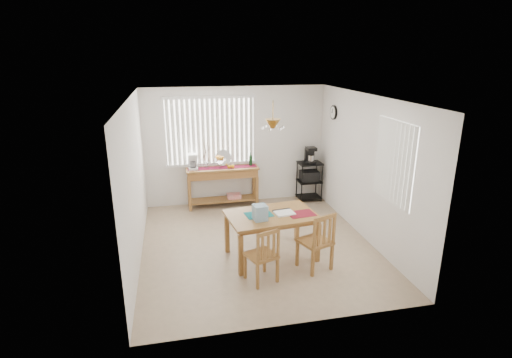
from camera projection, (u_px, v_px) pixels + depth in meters
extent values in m
cube|color=tan|center=(257.00, 244.00, 7.15)|extent=(4.00, 4.50, 0.01)
cube|color=white|center=(235.00, 145.00, 8.90)|extent=(4.00, 0.10, 2.60)
cube|color=white|center=(299.00, 232.00, 4.61)|extent=(4.00, 0.10, 2.60)
cube|color=white|center=(131.00, 183.00, 6.35)|extent=(0.10, 4.50, 2.60)
cube|color=white|center=(368.00, 168.00, 7.16)|extent=(0.10, 4.50, 2.60)
cube|color=white|center=(257.00, 94.00, 6.34)|extent=(4.00, 4.50, 0.10)
cube|color=white|center=(210.00, 131.00, 8.63)|extent=(1.90, 0.01, 1.40)
cube|color=white|center=(168.00, 133.00, 8.45)|extent=(0.07, 0.03, 1.40)
cube|color=white|center=(173.00, 133.00, 8.47)|extent=(0.07, 0.03, 1.40)
cube|color=white|center=(178.00, 133.00, 8.49)|extent=(0.07, 0.03, 1.40)
cube|color=white|center=(183.00, 132.00, 8.51)|extent=(0.07, 0.03, 1.40)
cube|color=white|center=(188.00, 132.00, 8.53)|extent=(0.07, 0.03, 1.40)
cube|color=white|center=(193.00, 132.00, 8.55)|extent=(0.07, 0.03, 1.40)
cube|color=white|center=(198.00, 132.00, 8.57)|extent=(0.07, 0.03, 1.40)
cube|color=white|center=(203.00, 132.00, 8.59)|extent=(0.07, 0.03, 1.40)
cube|color=white|center=(208.00, 132.00, 8.61)|extent=(0.07, 0.03, 1.40)
cube|color=white|center=(213.00, 131.00, 8.63)|extent=(0.07, 0.03, 1.40)
cube|color=white|center=(218.00, 131.00, 8.65)|extent=(0.07, 0.03, 1.40)
cube|color=white|center=(223.00, 131.00, 8.67)|extent=(0.07, 0.03, 1.40)
cube|color=white|center=(227.00, 131.00, 8.70)|extent=(0.07, 0.03, 1.40)
cube|color=white|center=(232.00, 131.00, 8.72)|extent=(0.07, 0.03, 1.40)
cube|color=white|center=(237.00, 130.00, 8.74)|extent=(0.07, 0.03, 1.40)
cube|color=white|center=(242.00, 130.00, 8.76)|extent=(0.07, 0.03, 1.40)
cube|color=white|center=(246.00, 130.00, 8.78)|extent=(0.07, 0.03, 1.40)
cube|color=white|center=(251.00, 130.00, 8.80)|extent=(0.07, 0.03, 1.40)
cube|color=white|center=(212.00, 164.00, 8.83)|extent=(1.98, 0.06, 0.06)
cube|color=white|center=(209.00, 97.00, 8.39)|extent=(1.98, 0.06, 0.06)
cube|color=white|center=(394.00, 162.00, 6.20)|extent=(0.01, 1.10, 1.30)
cube|color=white|center=(412.00, 171.00, 5.74)|extent=(0.03, 0.07, 1.30)
cube|color=white|center=(408.00, 169.00, 5.84)|extent=(0.03, 0.07, 1.30)
cube|color=white|center=(403.00, 167.00, 5.94)|extent=(0.03, 0.07, 1.30)
cube|color=white|center=(399.00, 165.00, 6.05)|extent=(0.03, 0.07, 1.30)
cube|color=white|center=(396.00, 163.00, 6.15)|extent=(0.03, 0.07, 1.30)
cube|color=white|center=(392.00, 161.00, 6.25)|extent=(0.03, 0.07, 1.30)
cube|color=white|center=(388.00, 160.00, 6.35)|extent=(0.03, 0.07, 1.30)
cube|color=white|center=(385.00, 158.00, 6.46)|extent=(0.03, 0.07, 1.30)
cube|color=white|center=(381.00, 156.00, 6.56)|extent=(0.03, 0.07, 1.30)
cube|color=white|center=(378.00, 155.00, 6.66)|extent=(0.03, 0.07, 1.30)
cylinder|color=black|center=(334.00, 112.00, 8.35)|extent=(0.04, 0.30, 0.30)
cylinder|color=white|center=(333.00, 112.00, 8.35)|extent=(0.01, 0.25, 0.25)
cylinder|color=olive|center=(273.00, 112.00, 5.99)|extent=(0.01, 0.01, 0.34)
cone|color=olive|center=(273.00, 124.00, 6.04)|extent=(0.24, 0.24, 0.14)
sphere|color=white|center=(283.00, 127.00, 6.09)|extent=(0.05, 0.05, 0.05)
sphere|color=white|center=(275.00, 126.00, 6.21)|extent=(0.05, 0.05, 0.05)
sphere|color=white|center=(265.00, 126.00, 6.18)|extent=(0.05, 0.05, 0.05)
sphere|color=white|center=(262.00, 128.00, 6.03)|extent=(0.05, 0.05, 0.05)
sphere|color=white|center=(270.00, 129.00, 5.92)|extent=(0.05, 0.05, 0.05)
sphere|color=white|center=(280.00, 129.00, 5.95)|extent=(0.05, 0.05, 0.05)
cube|color=olive|center=(222.00, 169.00, 8.69)|extent=(1.57, 0.44, 0.04)
cube|color=#A26935|center=(222.00, 173.00, 8.72)|extent=(1.51, 0.40, 0.16)
cube|color=olive|center=(190.00, 196.00, 8.54)|extent=(0.06, 0.06, 0.68)
cube|color=olive|center=(257.00, 192.00, 8.84)|extent=(0.06, 0.06, 0.68)
cube|color=olive|center=(189.00, 191.00, 8.87)|extent=(0.06, 0.06, 0.68)
cube|color=olive|center=(254.00, 187.00, 9.16)|extent=(0.06, 0.06, 0.68)
cube|color=olive|center=(223.00, 199.00, 8.91)|extent=(1.45, 0.38, 0.03)
cube|color=red|center=(234.00, 196.00, 8.94)|extent=(0.29, 0.22, 0.10)
cube|color=maroon|center=(222.00, 168.00, 8.68)|extent=(1.49, 0.24, 0.01)
cube|color=white|center=(193.00, 168.00, 8.55)|extent=(0.20, 0.24, 0.05)
cube|color=white|center=(193.00, 162.00, 8.59)|extent=(0.20, 0.08, 0.29)
cube|color=white|center=(193.00, 156.00, 8.45)|extent=(0.20, 0.22, 0.07)
cylinder|color=white|center=(193.00, 165.00, 8.50)|extent=(0.13, 0.13, 0.13)
cylinder|color=white|center=(220.00, 166.00, 8.64)|extent=(0.05, 0.05, 0.10)
cone|color=white|center=(220.00, 162.00, 8.61)|extent=(0.26, 0.26, 0.09)
sphere|color=#B94818|center=(222.00, 158.00, 8.60)|extent=(0.08, 0.08, 0.08)
sphere|color=#B94818|center=(220.00, 157.00, 8.63)|extent=(0.08, 0.08, 0.08)
sphere|color=#B94818|center=(218.00, 158.00, 8.58)|extent=(0.08, 0.08, 0.08)
sphere|color=#B94818|center=(220.00, 159.00, 8.54)|extent=(0.08, 0.08, 0.08)
sphere|color=orange|center=(229.00, 167.00, 8.63)|extent=(0.08, 0.08, 0.08)
sphere|color=orange|center=(233.00, 166.00, 8.64)|extent=(0.08, 0.08, 0.08)
cylinder|color=silver|center=(223.00, 158.00, 8.81)|extent=(0.35, 0.09, 0.35)
cylinder|color=white|center=(206.00, 165.00, 8.64)|extent=(0.08, 0.08, 0.14)
cylinder|color=#4C3823|center=(206.00, 152.00, 8.55)|extent=(0.08, 0.04, 0.44)
cylinder|color=#4C3823|center=(206.00, 151.00, 8.55)|extent=(0.13, 0.06, 0.47)
cylinder|color=#4C3823|center=(206.00, 153.00, 8.56)|extent=(0.17, 0.08, 0.36)
cylinder|color=#4C3823|center=(206.00, 150.00, 8.54)|extent=(0.05, 0.03, 0.54)
cylinder|color=#4C3823|center=(206.00, 153.00, 8.57)|extent=(0.22, 0.10, 0.30)
cylinder|color=black|center=(251.00, 161.00, 8.82)|extent=(0.07, 0.07, 0.23)
cylinder|color=black|center=(251.00, 154.00, 8.78)|extent=(0.03, 0.03, 0.08)
cylinder|color=black|center=(302.00, 184.00, 8.98)|extent=(0.03, 0.03, 0.89)
cylinder|color=black|center=(322.00, 183.00, 9.08)|extent=(0.03, 0.03, 0.89)
cylinder|color=black|center=(297.00, 179.00, 9.33)|extent=(0.03, 0.03, 0.89)
cylinder|color=black|center=(316.00, 178.00, 9.43)|extent=(0.03, 0.03, 0.89)
cube|color=black|center=(310.00, 163.00, 9.08)|extent=(0.52, 0.42, 0.03)
cube|color=black|center=(309.00, 181.00, 9.21)|extent=(0.52, 0.42, 0.03)
cube|color=black|center=(309.00, 197.00, 9.32)|extent=(0.52, 0.42, 0.03)
cube|color=black|center=(309.00, 176.00, 9.17)|extent=(0.40, 0.31, 0.23)
cube|color=black|center=(310.00, 162.00, 9.04)|extent=(0.21, 0.25, 0.05)
cube|color=black|center=(309.00, 155.00, 9.08)|extent=(0.21, 0.08, 0.31)
cube|color=black|center=(311.00, 149.00, 8.95)|extent=(0.21, 0.23, 0.07)
cylinder|color=silver|center=(311.00, 158.00, 9.00)|extent=(0.14, 0.14, 0.14)
cube|color=olive|center=(272.00, 215.00, 6.50)|extent=(1.54, 1.09, 0.04)
cube|color=#A26935|center=(272.00, 218.00, 6.52)|extent=(1.42, 0.98, 0.06)
cube|color=olive|center=(241.00, 256.00, 6.06)|extent=(0.08, 0.08, 0.66)
cube|color=olive|center=(318.00, 243.00, 6.47)|extent=(0.08, 0.08, 0.66)
cube|color=olive|center=(227.00, 234.00, 6.78)|extent=(0.08, 0.08, 0.66)
cube|color=olive|center=(297.00, 224.00, 7.19)|extent=(0.08, 0.08, 0.66)
cube|color=#136B70|center=(259.00, 214.00, 6.48)|extent=(0.46, 0.36, 0.01)
cube|color=maroon|center=(301.00, 214.00, 6.50)|extent=(0.46, 0.36, 0.01)
cube|color=white|center=(284.00, 213.00, 6.51)|extent=(0.34, 0.28, 0.03)
cube|color=black|center=(281.00, 210.00, 6.63)|extent=(0.31, 0.07, 0.03)
cube|color=#83A7BF|center=(260.00, 213.00, 6.24)|extent=(0.23, 0.23, 0.25)
cube|color=olive|center=(261.00, 255.00, 5.90)|extent=(0.52, 0.52, 0.04)
cube|color=olive|center=(264.00, 260.00, 6.19)|extent=(0.05, 0.05, 0.40)
cube|color=olive|center=(245.00, 266.00, 6.02)|extent=(0.05, 0.05, 0.40)
cube|color=olive|center=(277.00, 270.00, 5.91)|extent=(0.05, 0.05, 0.40)
cube|color=olive|center=(258.00, 277.00, 5.74)|extent=(0.05, 0.05, 0.40)
cube|color=olive|center=(278.00, 242.00, 5.77)|extent=(0.04, 0.04, 0.44)
cube|color=olive|center=(258.00, 248.00, 5.59)|extent=(0.04, 0.04, 0.44)
cube|color=olive|center=(268.00, 233.00, 5.62)|extent=(0.35, 0.15, 0.06)
cube|color=olive|center=(274.00, 245.00, 5.73)|extent=(0.04, 0.03, 0.36)
cube|color=olive|center=(268.00, 247.00, 5.69)|extent=(0.04, 0.03, 0.36)
cube|color=olive|center=(263.00, 249.00, 5.64)|extent=(0.04, 0.03, 0.36)
cube|color=olive|center=(315.00, 242.00, 6.24)|extent=(0.57, 0.57, 0.04)
cube|color=olive|center=(316.00, 247.00, 6.56)|extent=(0.05, 0.05, 0.44)
cube|color=olive|center=(297.00, 253.00, 6.37)|extent=(0.05, 0.05, 0.44)
cube|color=olive|center=(332.00, 257.00, 6.25)|extent=(0.05, 0.05, 0.44)
cube|color=olive|center=(313.00, 264.00, 6.06)|extent=(0.05, 0.05, 0.44)
cube|color=olive|center=(334.00, 228.00, 6.09)|extent=(0.05, 0.05, 0.49)
cube|color=olive|center=(315.00, 234.00, 5.90)|extent=(0.05, 0.05, 0.49)
cube|color=olive|center=(325.00, 218.00, 5.93)|extent=(0.39, 0.17, 0.06)
cube|color=olive|center=(330.00, 231.00, 6.05)|extent=(0.05, 0.03, 0.39)
cube|color=olive|center=(324.00, 232.00, 6.00)|extent=(0.05, 0.03, 0.39)
cube|color=olive|center=(319.00, 234.00, 5.95)|extent=(0.05, 0.03, 0.39)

